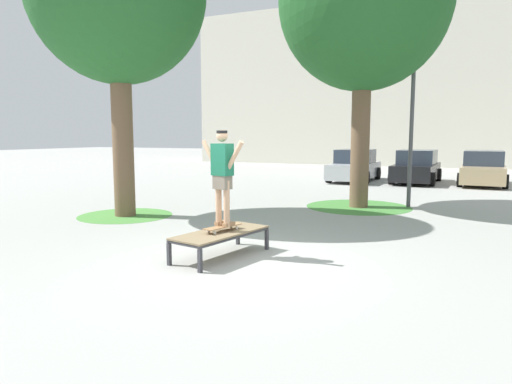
# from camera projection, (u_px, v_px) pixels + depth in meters

# --- Properties ---
(ground_plane) EXTENTS (120.00, 120.00, 0.00)m
(ground_plane) POSITION_uv_depth(u_px,v_px,m) (244.00, 260.00, 7.92)
(ground_plane) COLOR #A8A8A3
(building_facade) EXTENTS (39.73, 4.00, 11.70)m
(building_facade) POSITION_uv_depth(u_px,v_px,m) (464.00, 82.00, 31.44)
(building_facade) COLOR silver
(building_facade) RESTS_ON ground
(skate_box) EXTENTS (1.13, 2.01, 0.46)m
(skate_box) POSITION_uv_depth(u_px,v_px,m) (221.00, 234.00, 8.11)
(skate_box) COLOR #38383D
(skate_box) RESTS_ON ground
(skateboard) EXTENTS (0.41, 0.82, 0.09)m
(skateboard) POSITION_uv_depth(u_px,v_px,m) (223.00, 227.00, 8.13)
(skateboard) COLOR #9E754C
(skateboard) RESTS_ON skate_box
(skater) EXTENTS (0.98, 0.38, 1.69)m
(skater) POSITION_uv_depth(u_px,v_px,m) (222.00, 171.00, 8.01)
(skater) COLOR tan
(skater) RESTS_ON skateboard
(grass_patch_near_left) EXTENTS (2.51, 2.51, 0.01)m
(grass_patch_near_left) POSITION_uv_depth(u_px,v_px,m) (126.00, 215.00, 12.38)
(grass_patch_near_left) COLOR #519342
(grass_patch_near_left) RESTS_ON ground
(tree_mid_back) EXTENTS (4.96, 4.96, 8.65)m
(tree_mid_back) POSITION_uv_depth(u_px,v_px,m) (364.00, 1.00, 13.15)
(tree_mid_back) COLOR brown
(tree_mid_back) RESTS_ON ground
(grass_patch_mid_back) EXTENTS (3.14, 3.14, 0.01)m
(grass_patch_mid_back) POSITION_uv_depth(u_px,v_px,m) (358.00, 207.00, 13.89)
(grass_patch_mid_back) COLOR #47893D
(grass_patch_mid_back) RESTS_ON ground
(car_silver) EXTENTS (1.99, 4.24, 1.50)m
(car_silver) POSITION_uv_depth(u_px,v_px,m) (355.00, 166.00, 21.79)
(car_silver) COLOR #B7BABF
(car_silver) RESTS_ON ground
(car_black) EXTENTS (2.07, 4.28, 1.50)m
(car_black) POSITION_uv_depth(u_px,v_px,m) (416.00, 168.00, 21.01)
(car_black) COLOR black
(car_black) RESTS_ON ground
(car_tan) EXTENTS (2.05, 4.26, 1.50)m
(car_tan) POSITION_uv_depth(u_px,v_px,m) (483.00, 169.00, 20.02)
(car_tan) COLOR tan
(car_tan) RESTS_ON ground
(light_post) EXTENTS (0.36, 0.36, 5.83)m
(light_post) POSITION_uv_depth(u_px,v_px,m) (413.00, 78.00, 13.43)
(light_post) COLOR #4C4C51
(light_post) RESTS_ON ground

